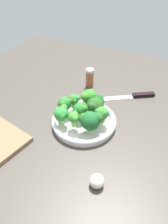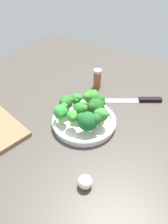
# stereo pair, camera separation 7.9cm
# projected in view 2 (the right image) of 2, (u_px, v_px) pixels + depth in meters

# --- Properties ---
(ground_plane) EXTENTS (1.30, 1.30, 0.03)m
(ground_plane) POSITION_uv_depth(u_px,v_px,m) (81.00, 119.00, 0.87)
(ground_plane) COLOR #454039
(bowl) EXTENTS (0.24, 0.24, 0.03)m
(bowl) POSITION_uv_depth(u_px,v_px,m) (84.00, 121.00, 0.82)
(bowl) COLOR white
(bowl) RESTS_ON ground_plane
(broccoli_floret_0) EXTENTS (0.08, 0.07, 0.07)m
(broccoli_floret_0) POSITION_uv_depth(u_px,v_px,m) (88.00, 121.00, 0.74)
(broccoli_floret_0) COLOR #99CC61
(broccoli_floret_0) RESTS_ON bowl
(broccoli_floret_1) EXTENTS (0.06, 0.05, 0.06)m
(broccoli_floret_1) POSITION_uv_depth(u_px,v_px,m) (80.00, 109.00, 0.80)
(broccoli_floret_1) COLOR #82CF65
(broccoli_floret_1) RESTS_ON bowl
(broccoli_floret_2) EXTENTS (0.05, 0.06, 0.07)m
(broccoli_floret_2) POSITION_uv_depth(u_px,v_px,m) (61.00, 112.00, 0.78)
(broccoli_floret_2) COLOR #91D063
(broccoli_floret_2) RESTS_ON bowl
(broccoli_floret_3) EXTENTS (0.06, 0.07, 0.07)m
(broccoli_floret_3) POSITION_uv_depth(u_px,v_px,m) (92.00, 97.00, 0.84)
(broccoli_floret_3) COLOR #A0D96B
(broccoli_floret_3) RESTS_ON bowl
(broccoli_floret_4) EXTENTS (0.05, 0.05, 0.06)m
(broccoli_floret_4) POSITION_uv_depth(u_px,v_px,m) (101.00, 115.00, 0.77)
(broccoli_floret_4) COLOR #78BD53
(broccoli_floret_4) RESTS_ON bowl
(broccoli_floret_5) EXTENTS (0.04, 0.05, 0.06)m
(broccoli_floret_5) POSITION_uv_depth(u_px,v_px,m) (72.00, 116.00, 0.76)
(broccoli_floret_5) COLOR #93D265
(broccoli_floret_5) RESTS_ON bowl
(broccoli_floret_6) EXTENTS (0.05, 0.04, 0.06)m
(broccoli_floret_6) POSITION_uv_depth(u_px,v_px,m) (77.00, 99.00, 0.84)
(broccoli_floret_6) COLOR #90CD68
(broccoli_floret_6) RESTS_ON bowl
(broccoli_floret_7) EXTENTS (0.06, 0.08, 0.08)m
(broccoli_floret_7) POSITION_uv_depth(u_px,v_px,m) (97.00, 106.00, 0.79)
(broccoli_floret_7) COLOR #9DC870
(broccoli_floret_7) RESTS_ON bowl
(broccoli_floret_8) EXTENTS (0.05, 0.06, 0.07)m
(broccoli_floret_8) POSITION_uv_depth(u_px,v_px,m) (66.00, 103.00, 0.82)
(broccoli_floret_8) COLOR #93CF61
(broccoli_floret_8) RESTS_ON bowl
(knife) EXTENTS (0.24, 0.16, 0.01)m
(knife) POSITION_uv_depth(u_px,v_px,m) (139.00, 100.00, 0.94)
(knife) COLOR silver
(knife) RESTS_ON ground_plane
(garlic_bulb) EXTENTS (0.04, 0.04, 0.04)m
(garlic_bulb) POSITION_uv_depth(u_px,v_px,m) (85.00, 182.00, 0.62)
(garlic_bulb) COLOR #F0E4CE
(garlic_bulb) RESTS_ON ground_plane
(pepper_shaker) EXTENTS (0.04, 0.04, 0.09)m
(pepper_shaker) POSITION_uv_depth(u_px,v_px,m) (97.00, 78.00, 1.00)
(pepper_shaker) COLOR brown
(pepper_shaker) RESTS_ON ground_plane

